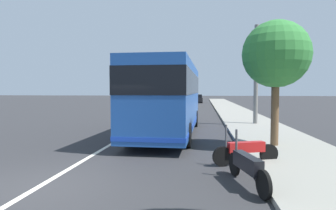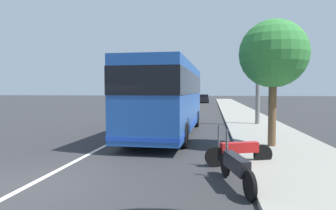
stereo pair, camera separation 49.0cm
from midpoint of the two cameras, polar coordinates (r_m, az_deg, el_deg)
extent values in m
plane|color=#2D2D30|center=(7.71, -26.30, -14.54)|extent=(220.00, 220.00, 0.00)
cube|color=gray|center=(16.54, 17.32, -4.83)|extent=(110.00, 3.60, 0.14)
cube|color=silver|center=(16.79, -7.14, -4.83)|extent=(110.00, 0.16, 0.01)
cube|color=#1E4C9E|center=(14.70, -0.75, 1.67)|extent=(10.43, 2.79, 3.19)
cube|color=black|center=(14.70, -0.75, 4.28)|extent=(10.47, 2.83, 1.01)
cube|color=#193FB2|center=(14.79, -0.75, -3.54)|extent=(10.46, 2.82, 0.16)
cylinder|color=black|center=(18.26, -2.80, -2.62)|extent=(1.01, 0.32, 1.00)
cylinder|color=black|center=(17.96, 4.66, -2.72)|extent=(1.01, 0.32, 1.00)
cylinder|color=black|center=(11.86, -8.98, -5.69)|extent=(1.01, 0.32, 1.00)
cylinder|color=black|center=(11.39, 2.56, -6.02)|extent=(1.01, 0.32, 1.00)
cylinder|color=black|center=(7.93, 11.32, -11.48)|extent=(0.62, 0.24, 0.62)
cylinder|color=black|center=(6.43, 16.39, -15.00)|extent=(0.62, 0.24, 0.62)
cube|color=black|center=(7.11, 13.60, -11.13)|extent=(1.28, 0.55, 0.37)
cylinder|color=#4C4C51|center=(7.69, 11.68, -7.37)|extent=(0.06, 0.06, 0.70)
cylinder|color=black|center=(8.78, 9.16, -10.09)|extent=(0.28, 0.60, 0.60)
cylinder|color=black|center=(9.46, 18.05, -9.25)|extent=(0.28, 0.60, 0.60)
cube|color=red|center=(9.04, 13.79, -8.13)|extent=(0.62, 1.18, 0.31)
cylinder|color=#4C4C51|center=(8.71, 9.91, -6.18)|extent=(0.06, 0.06, 0.70)
cube|color=gold|center=(40.68, 3.51, 0.54)|extent=(4.10, 1.84, 0.74)
cube|color=black|center=(40.55, 3.50, 1.38)|extent=(2.08, 1.68, 0.46)
cylinder|color=black|center=(42.09, 2.49, 0.32)|extent=(0.64, 0.23, 0.64)
cylinder|color=black|center=(42.00, 4.72, 0.30)|extent=(0.64, 0.23, 0.64)
cylinder|color=black|center=(39.41, 2.21, 0.13)|extent=(0.64, 0.23, 0.64)
cylinder|color=black|center=(39.32, 4.60, 0.12)|extent=(0.64, 0.23, 0.64)
cube|color=black|center=(52.00, 5.50, 1.08)|extent=(4.43, 2.09, 0.76)
cube|color=black|center=(52.01, 5.50, 1.80)|extent=(2.28, 1.84, 0.56)
cylinder|color=black|center=(53.43, 4.54, 0.88)|extent=(0.65, 0.25, 0.64)
cylinder|color=black|center=(53.46, 6.39, 0.87)|extent=(0.65, 0.25, 0.64)
cylinder|color=black|center=(50.56, 4.55, 0.76)|extent=(0.65, 0.25, 0.64)
cylinder|color=black|center=(50.60, 6.51, 0.75)|extent=(0.65, 0.25, 0.64)
cube|color=gold|center=(34.95, -3.42, 0.16)|extent=(4.49, 1.88, 0.76)
cube|color=black|center=(34.83, -3.45, 1.19)|extent=(2.15, 1.72, 0.50)
cylinder|color=black|center=(33.36, -2.45, -0.38)|extent=(0.64, 0.22, 0.64)
cylinder|color=black|center=(33.69, -5.31, -0.36)|extent=(0.64, 0.22, 0.64)
cylinder|color=black|center=(36.27, -1.66, -0.11)|extent=(0.64, 0.22, 0.64)
cylinder|color=black|center=(36.57, -4.30, -0.09)|extent=(0.64, 0.22, 0.64)
cube|color=red|center=(46.62, -1.51, 0.86)|extent=(4.10, 2.09, 0.73)
cube|color=black|center=(46.84, -1.49, 1.64)|extent=(2.26, 1.83, 0.53)
cylinder|color=black|center=(45.25, -0.59, 0.51)|extent=(0.65, 0.26, 0.64)
cylinder|color=black|center=(45.40, -2.72, 0.51)|extent=(0.65, 0.26, 0.64)
cylinder|color=black|center=(47.88, -0.38, 0.64)|extent=(0.65, 0.26, 0.64)
cylinder|color=black|center=(48.02, -2.38, 0.65)|extent=(0.65, 0.26, 0.64)
cylinder|color=brown|center=(11.76, 19.41, -1.26)|extent=(0.29, 0.29, 2.89)
sphere|color=#337F38|center=(11.81, 19.60, 9.55)|extent=(2.57, 2.57, 2.57)
cylinder|color=slate|center=(19.16, 16.43, 5.65)|extent=(0.27, 0.27, 6.42)
camera|label=1|loc=(0.24, -90.89, -0.05)|focal=30.60mm
camera|label=2|loc=(0.24, 89.11, 0.05)|focal=30.60mm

